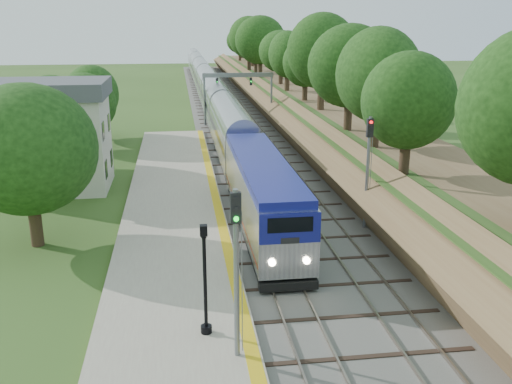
{
  "coord_description": "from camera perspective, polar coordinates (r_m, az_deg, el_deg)",
  "views": [
    {
      "loc": [
        -4.71,
        -12.73,
        12.09
      ],
      "look_at": [
        -0.5,
        17.8,
        2.8
      ],
      "focal_mm": 40.0,
      "sensor_mm": 36.0,
      "label": 1
    }
  ],
  "objects": [
    {
      "name": "signal_gantry",
      "position": [
        68.49,
        -1.82,
        10.67
      ],
      "size": [
        8.4,
        0.38,
        6.2
      ],
      "color": "slate",
      "rests_on": "ground"
    },
    {
      "name": "embankment",
      "position": [
        74.96,
        3.86,
        8.97
      ],
      "size": [
        10.64,
        170.0,
        11.7
      ],
      "color": "brown",
      "rests_on": "ground"
    },
    {
      "name": "yellow_stripe",
      "position": [
        31.12,
        -2.94,
        -5.35
      ],
      "size": [
        0.55,
        68.0,
        0.01
      ],
      "primitive_type": "cube",
      "color": "gold",
      "rests_on": "platform"
    },
    {
      "name": "platform",
      "position": [
        31.1,
        -8.19,
        -5.91
      ],
      "size": [
        6.4,
        68.0,
        0.38
      ],
      "primitive_type": "cube",
      "color": "gray",
      "rests_on": "ground"
    },
    {
      "name": "station_building",
      "position": [
        44.46,
        -19.86,
        5.41
      ],
      "size": [
        8.6,
        6.6,
        8.0
      ],
      "color": "silver",
      "rests_on": "ground"
    },
    {
      "name": "signal_platform",
      "position": [
        19.85,
        -1.99,
        -6.47
      ],
      "size": [
        0.37,
        0.29,
        6.32
      ],
      "color": "slate",
      "rests_on": "platform"
    },
    {
      "name": "signal_farside",
      "position": [
        33.94,
        11.15,
        3.06
      ],
      "size": [
        0.37,
        0.29,
        6.72
      ],
      "color": "slate",
      "rests_on": "ground"
    },
    {
      "name": "train",
      "position": [
        88.85,
        -4.84,
        10.28
      ],
      "size": [
        2.81,
        132.09,
        4.13
      ],
      "color": "black",
      "rests_on": "trackbed"
    },
    {
      "name": "trackbed",
      "position": [
        74.02,
        -2.57,
        7.41
      ],
      "size": [
        9.5,
        170.0,
        0.28
      ],
      "color": "#4C4944",
      "rests_on": "ground"
    },
    {
      "name": "trees_behind_platform",
      "position": [
        34.85,
        -18.36,
        3.38
      ],
      "size": [
        7.82,
        53.32,
        7.21
      ],
      "color": "#332316",
      "rests_on": "ground"
    },
    {
      "name": "lamppost_far",
      "position": [
        22.12,
        -5.11,
        -9.36
      ],
      "size": [
        0.44,
        0.44,
        4.47
      ],
      "color": "black",
      "rests_on": "platform"
    }
  ]
}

